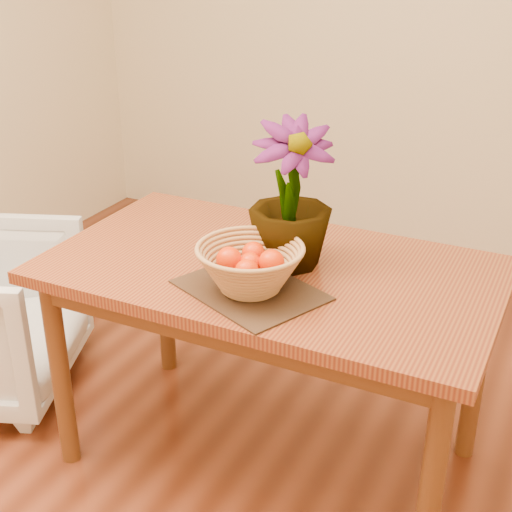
% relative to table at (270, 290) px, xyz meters
% --- Properties ---
extents(floor, '(4.50, 4.50, 0.00)m').
position_rel_table_xyz_m(floor, '(0.00, -0.30, -0.66)').
color(floor, brown).
rests_on(floor, ground).
extents(wall_back, '(4.00, 0.02, 2.70)m').
position_rel_table_xyz_m(wall_back, '(0.00, 1.95, 0.69)').
color(wall_back, beige).
rests_on(wall_back, floor).
extents(table, '(1.40, 0.80, 0.75)m').
position_rel_table_xyz_m(table, '(0.00, 0.00, 0.00)').
color(table, brown).
rests_on(table, floor).
extents(placemat, '(0.49, 0.43, 0.01)m').
position_rel_table_xyz_m(placemat, '(0.02, -0.18, 0.09)').
color(placemat, '#372214').
rests_on(placemat, table).
extents(wicker_basket, '(0.31, 0.31, 0.13)m').
position_rel_table_xyz_m(wicker_basket, '(0.02, -0.18, 0.16)').
color(wicker_basket, '#AA7746').
rests_on(wicker_basket, placemat).
extents(orange_pile, '(0.19, 0.18, 0.07)m').
position_rel_table_xyz_m(orange_pile, '(0.02, -0.18, 0.18)').
color(orange_pile, red).
rests_on(orange_pile, wicker_basket).
extents(potted_plant, '(0.35, 0.35, 0.45)m').
position_rel_table_xyz_m(potted_plant, '(0.05, 0.03, 0.31)').
color(potted_plant, '#144513').
rests_on(potted_plant, table).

